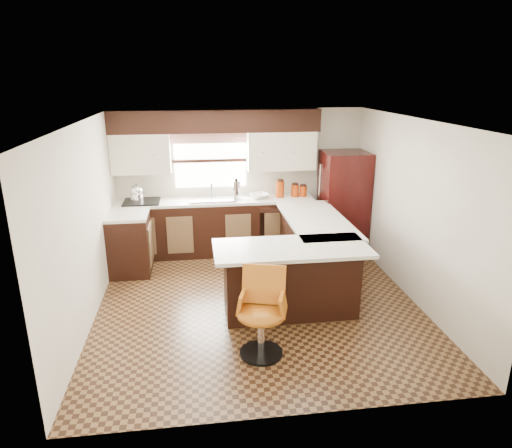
{
  "coord_description": "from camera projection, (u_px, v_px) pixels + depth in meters",
  "views": [
    {
      "loc": [
        -0.77,
        -5.49,
        2.92
      ],
      "look_at": [
        0.04,
        0.45,
        0.96
      ],
      "focal_mm": 32.0,
      "sensor_mm": 36.0,
      "label": 1
    }
  ],
  "objects": [
    {
      "name": "counter_pen_return",
      "position": [
        291.0,
        248.0,
        5.52
      ],
      "size": [
        1.89,
        0.84,
        0.04
      ],
      "primitive_type": "cube",
      "color": "silver",
      "rests_on": "peninsula_return"
    },
    {
      "name": "peninsula_long",
      "position": [
        312.0,
        251.0,
        6.74
      ],
      "size": [
        0.6,
        1.95,
        0.9
      ],
      "primitive_type": "cube",
      "color": "black",
      "rests_on": "floor"
    },
    {
      "name": "wall_right",
      "position": [
        413.0,
        211.0,
        6.08
      ],
      "size": [
        0.0,
        4.4,
        4.4
      ],
      "primitive_type": "plane",
      "rotation": [
        1.57,
        0.0,
        -1.57
      ],
      "color": "beige",
      "rests_on": "floor"
    },
    {
      "name": "peninsula_return",
      "position": [
        291.0,
        281.0,
        5.76
      ],
      "size": [
        1.65,
        0.6,
        0.9
      ],
      "primitive_type": "cube",
      "color": "black",
      "rests_on": "floor"
    },
    {
      "name": "dishwasher",
      "position": [
        277.0,
        231.0,
        7.64
      ],
      "size": [
        0.58,
        0.03,
        0.78
      ],
      "primitive_type": "cube",
      "color": "black",
      "rests_on": "floor"
    },
    {
      "name": "upper_cab_left",
      "position": [
        141.0,
        153.0,
        7.35
      ],
      "size": [
        0.94,
        0.35,
        0.64
      ],
      "primitive_type": "cube",
      "color": "beige",
      "rests_on": "wall_back"
    },
    {
      "name": "mixing_bowl",
      "position": [
        259.0,
        196.0,
        7.7
      ],
      "size": [
        0.37,
        0.37,
        0.08
      ],
      "primitive_type": "imported",
      "rotation": [
        0.0,
        0.0,
        0.24
      ],
      "color": "white",
      "rests_on": "counter_back"
    },
    {
      "name": "canister_med",
      "position": [
        295.0,
        191.0,
        7.78
      ],
      "size": [
        0.13,
        0.13,
        0.2
      ],
      "primitive_type": "cylinder",
      "color": "#9E3107",
      "rests_on": "counter_back"
    },
    {
      "name": "wall_front",
      "position": [
        294.0,
        296.0,
        3.73
      ],
      "size": [
        4.4,
        0.0,
        4.4
      ],
      "primitive_type": "plane",
      "rotation": [
        -1.57,
        0.0,
        0.0
      ],
      "color": "beige",
      "rests_on": "floor"
    },
    {
      "name": "canister_large",
      "position": [
        280.0,
        189.0,
        7.73
      ],
      "size": [
        0.14,
        0.14,
        0.27
      ],
      "primitive_type": "cylinder",
      "color": "#9E3107",
      "rests_on": "counter_back"
    },
    {
      "name": "counter_back",
      "position": [
        215.0,
        201.0,
        7.62
      ],
      "size": [
        3.3,
        0.6,
        0.04
      ],
      "primitive_type": "cube",
      "color": "silver",
      "rests_on": "base_cab_back"
    },
    {
      "name": "ceiling",
      "position": [
        258.0,
        121.0,
        5.43
      ],
      "size": [
        4.4,
        4.4,
        0.0
      ],
      "primitive_type": "plane",
      "rotation": [
        3.14,
        0.0,
        0.0
      ],
      "color": "silver",
      "rests_on": "wall_back"
    },
    {
      "name": "canister_small",
      "position": [
        303.0,
        191.0,
        7.8
      ],
      "size": [
        0.13,
        0.13,
        0.17
      ],
      "primitive_type": "cylinder",
      "color": "#9E3107",
      "rests_on": "counter_back"
    },
    {
      "name": "upper_cab_right",
      "position": [
        281.0,
        150.0,
        7.64
      ],
      "size": [
        1.14,
        0.35,
        0.64
      ],
      "primitive_type": "cube",
      "color": "beige",
      "rests_on": "wall_back"
    },
    {
      "name": "kettle",
      "position": [
        137.0,
        192.0,
        7.38
      ],
      "size": [
        0.21,
        0.21,
        0.29
      ],
      "primitive_type": null,
      "color": "silver",
      "rests_on": "cooktop"
    },
    {
      "name": "valance",
      "position": [
        210.0,
        138.0,
        7.53
      ],
      "size": [
        1.3,
        0.06,
        0.18
      ],
      "primitive_type": "cube",
      "color": "#D19B93",
      "rests_on": "wall_back"
    },
    {
      "name": "wall_back",
      "position": [
        240.0,
        180.0,
        7.88
      ],
      "size": [
        4.4,
        0.0,
        4.4
      ],
      "primitive_type": "plane",
      "rotation": [
        1.57,
        0.0,
        0.0
      ],
      "color": "beige",
      "rests_on": "floor"
    },
    {
      "name": "cooktop",
      "position": [
        142.0,
        202.0,
        7.44
      ],
      "size": [
        0.58,
        0.5,
        0.02
      ],
      "primitive_type": "cube",
      "color": "black",
      "rests_on": "counter_back"
    },
    {
      "name": "sink",
      "position": [
        212.0,
        199.0,
        7.59
      ],
      "size": [
        0.75,
        0.45,
        0.03
      ],
      "primitive_type": "cube",
      "color": "#B2B2B7",
      "rests_on": "counter_back"
    },
    {
      "name": "soffit",
      "position": [
        216.0,
        121.0,
        7.35
      ],
      "size": [
        3.4,
        0.35,
        0.36
      ],
      "primitive_type": "cube",
      "color": "black",
      "rests_on": "wall_back"
    },
    {
      "name": "counter_pen_long",
      "position": [
        316.0,
        220.0,
        6.6
      ],
      "size": [
        0.84,
        1.95,
        0.04
      ],
      "primitive_type": "cube",
      "color": "silver",
      "rests_on": "peninsula_long"
    },
    {
      "name": "window_pane",
      "position": [
        210.0,
        161.0,
        7.69
      ],
      "size": [
        1.2,
        0.02,
        0.9
      ],
      "primitive_type": "cube",
      "color": "white",
      "rests_on": "wall_back"
    },
    {
      "name": "base_cab_back",
      "position": [
        216.0,
        227.0,
        7.77
      ],
      "size": [
        3.3,
        0.6,
        0.9
      ],
      "primitive_type": "cube",
      "color": "black",
      "rests_on": "floor"
    },
    {
      "name": "percolator",
      "position": [
        236.0,
        190.0,
        7.61
      ],
      "size": [
        0.13,
        0.13,
        0.31
      ],
      "primitive_type": "cylinder",
      "color": "silver",
      "rests_on": "counter_back"
    },
    {
      "name": "counter_left",
      "position": [
        127.0,
        215.0,
        6.84
      ],
      "size": [
        0.6,
        0.7,
        0.04
      ],
      "primitive_type": "cube",
      "color": "silver",
      "rests_on": "base_cab_left"
    },
    {
      "name": "refrigerator",
      "position": [
        343.0,
        202.0,
        7.75
      ],
      "size": [
        0.74,
        0.71,
        1.72
      ],
      "primitive_type": "cube",
      "color": "black",
      "rests_on": "floor"
    },
    {
      "name": "floor",
      "position": [
        257.0,
        301.0,
        6.18
      ],
      "size": [
        4.4,
        4.4,
        0.0
      ],
      "primitive_type": "plane",
      "color": "#49301A",
      "rests_on": "ground"
    },
    {
      "name": "base_cab_left",
      "position": [
        130.0,
        245.0,
        6.99
      ],
      "size": [
        0.6,
        0.7,
        0.9
      ],
      "primitive_type": "cube",
      "color": "black",
      "rests_on": "floor"
    },
    {
      "name": "bar_chair",
      "position": [
        261.0,
        315.0,
        4.86
      ],
      "size": [
        0.64,
        0.64,
        0.97
      ],
      "primitive_type": null,
      "rotation": [
        0.0,
        0.0,
        -0.29
      ],
      "color": "#B86115",
      "rests_on": "floor"
    },
    {
      "name": "wall_left",
      "position": [
        87.0,
        224.0,
        5.54
      ],
      "size": [
        0.0,
        4.4,
        4.4
      ],
      "primitive_type": "plane",
      "rotation": [
        1.57,
        0.0,
        1.57
      ],
      "color": "beige",
      "rests_on": "floor"
    }
  ]
}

